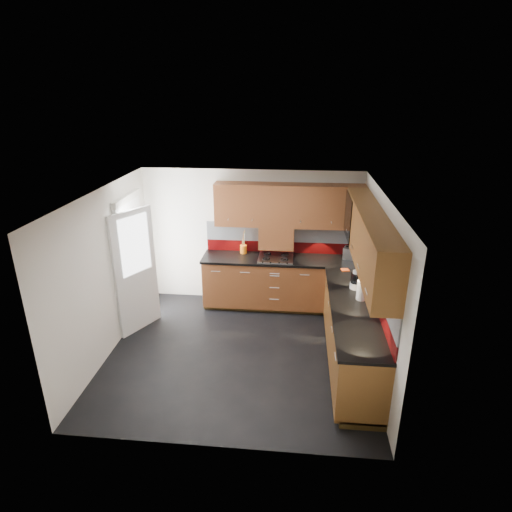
# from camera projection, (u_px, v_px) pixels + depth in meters

# --- Properties ---
(room) EXTENTS (4.00, 3.80, 2.64)m
(room) POSITION_uv_depth(u_px,v_px,m) (237.00, 259.00, 5.81)
(room) COLOR black
(base_cabinets) EXTENTS (2.70, 3.20, 0.95)m
(base_cabinets) POSITION_uv_depth(u_px,v_px,m) (311.00, 307.00, 6.76)
(base_cabinets) COLOR #572B13
(base_cabinets) RESTS_ON room
(countertop) EXTENTS (2.72, 3.22, 0.04)m
(countertop) POSITION_uv_depth(u_px,v_px,m) (312.00, 280.00, 6.57)
(countertop) COLOR black
(countertop) RESTS_ON base_cabinets
(backsplash) EXTENTS (2.70, 3.20, 0.54)m
(backsplash) POSITION_uv_depth(u_px,v_px,m) (327.00, 257.00, 6.65)
(backsplash) COLOR maroon
(backsplash) RESTS_ON countertop
(upper_cabinets) EXTENTS (2.50, 3.20, 0.72)m
(upper_cabinets) POSITION_uv_depth(u_px,v_px,m) (327.00, 221.00, 6.29)
(upper_cabinets) COLOR #572B13
(upper_cabinets) RESTS_ON room
(extractor_hood) EXTENTS (0.60, 0.33, 0.40)m
(extractor_hood) POSITION_uv_depth(u_px,v_px,m) (277.00, 237.00, 7.36)
(extractor_hood) COLOR #572B13
(extractor_hood) RESTS_ON room
(glass_cabinet) EXTENTS (0.32, 0.80, 0.66)m
(glass_cabinet) POSITION_uv_depth(u_px,v_px,m) (358.00, 215.00, 6.50)
(glass_cabinet) COLOR black
(glass_cabinet) RESTS_ON room
(back_door) EXTENTS (0.42, 1.19, 2.04)m
(back_door) POSITION_uv_depth(u_px,v_px,m) (134.00, 265.00, 6.83)
(back_door) COLOR white
(back_door) RESTS_ON room
(gas_hob) EXTENTS (0.60, 0.52, 0.05)m
(gas_hob) POSITION_uv_depth(u_px,v_px,m) (276.00, 258.00, 7.33)
(gas_hob) COLOR silver
(gas_hob) RESTS_ON countertop
(utensil_pot) EXTENTS (0.12, 0.12, 0.43)m
(utensil_pot) POSITION_uv_depth(u_px,v_px,m) (243.00, 248.00, 7.54)
(utensil_pot) COLOR orange
(utensil_pot) RESTS_ON countertop
(toaster) EXTENTS (0.33, 0.26, 0.21)m
(toaster) POSITION_uv_depth(u_px,v_px,m) (352.00, 253.00, 7.29)
(toaster) COLOR silver
(toaster) RESTS_ON countertop
(food_processor) EXTENTS (0.17, 0.17, 0.28)m
(food_processor) POSITION_uv_depth(u_px,v_px,m) (356.00, 280.00, 6.20)
(food_processor) COLOR white
(food_processor) RESTS_ON countertop
(paper_towel) EXTENTS (0.17, 0.17, 0.28)m
(paper_towel) POSITION_uv_depth(u_px,v_px,m) (362.00, 290.00, 5.87)
(paper_towel) COLOR white
(paper_towel) RESTS_ON countertop
(orange_cloth) EXTENTS (0.14, 0.13, 0.01)m
(orange_cloth) POSITION_uv_depth(u_px,v_px,m) (345.00, 270.00, 6.86)
(orange_cloth) COLOR #D04717
(orange_cloth) RESTS_ON countertop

